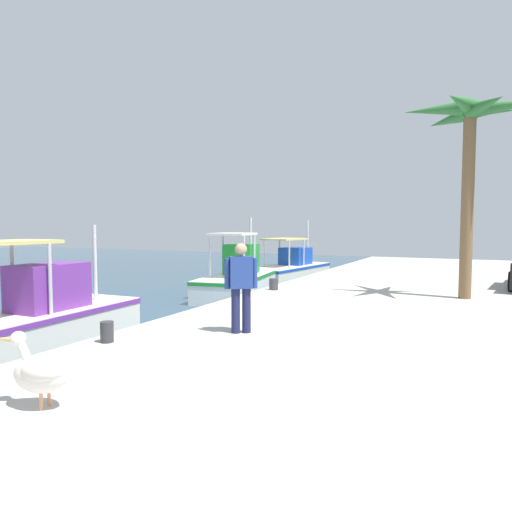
# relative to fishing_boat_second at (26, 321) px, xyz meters

# --- Properties ---
(quay_pier) EXTENTS (36.00, 10.00, 0.80)m
(quay_pier) POSITION_rel_fishing_boat_second_xyz_m (4.50, -8.05, -0.23)
(quay_pier) COLOR #BCB7AD
(quay_pier) RESTS_ON ground
(fishing_boat_second) EXTENTS (6.20, 2.02, 2.79)m
(fishing_boat_second) POSITION_rel_fishing_boat_second_xyz_m (0.00, 0.00, 0.00)
(fishing_boat_second) COLOR silver
(fishing_boat_second) RESTS_ON ground
(fishing_boat_third) EXTENTS (5.20, 2.72, 3.13)m
(fishing_boat_third) POSITION_rel_fishing_boat_second_xyz_m (8.82, -0.63, 0.04)
(fishing_boat_third) COLOR white
(fishing_boat_third) RESTS_ON ground
(fishing_boat_fourth) EXTENTS (6.03, 2.78, 3.10)m
(fishing_boat_fourth) POSITION_rel_fishing_boat_second_xyz_m (15.26, -0.27, -0.08)
(fishing_boat_fourth) COLOR silver
(fishing_boat_fourth) RESTS_ON ground
(pelican) EXTENTS (0.47, 0.97, 0.82)m
(pelican) POSITION_rel_fishing_boat_second_xyz_m (-3.48, -4.89, 0.57)
(pelican) COLOR tan
(pelican) RESTS_ON quay_pier
(fisherman_standing) EXTENTS (0.43, 0.51, 1.65)m
(fisherman_standing) POSITION_rel_fishing_boat_second_xyz_m (0.50, -5.21, 1.08)
(fisherman_standing) COLOR #1E234C
(fisherman_standing) RESTS_ON quay_pier
(mooring_bollard_second) EXTENTS (0.22, 0.22, 0.35)m
(mooring_bollard_second) POSITION_rel_fishing_boat_second_xyz_m (-1.10, -3.50, 0.35)
(mooring_bollard_second) COLOR #333338
(mooring_bollard_second) RESTS_ON quay_pier
(mooring_bollard_third) EXTENTS (0.28, 0.28, 0.35)m
(mooring_bollard_third) POSITION_rel_fishing_boat_second_xyz_m (5.85, -3.50, 0.35)
(mooring_bollard_third) COLOR #333338
(mooring_bollard_third) RESTS_ON quay_pier
(palm_tree) EXTENTS (2.82, 3.35, 5.32)m
(palm_tree) POSITION_rel_fishing_boat_second_xyz_m (6.65, -8.81, 4.67)
(palm_tree) COLOR brown
(palm_tree) RESTS_ON quay_pier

